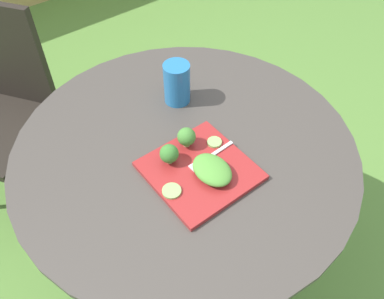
# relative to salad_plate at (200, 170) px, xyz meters

# --- Properties ---
(ground_plane) EXTENTS (12.00, 12.00, 0.00)m
(ground_plane) POSITION_rel_salad_plate_xyz_m (0.03, 0.10, -0.76)
(ground_plane) COLOR #568438
(patio_table) EXTENTS (1.01, 1.01, 0.75)m
(patio_table) POSITION_rel_salad_plate_xyz_m (0.03, 0.10, -0.24)
(patio_table) COLOR #423D38
(patio_table) RESTS_ON ground_plane
(salad_plate) EXTENTS (0.27, 0.27, 0.01)m
(salad_plate) POSITION_rel_salad_plate_xyz_m (0.00, 0.00, 0.00)
(salad_plate) COLOR maroon
(salad_plate) RESTS_ON patio_table
(drinking_glass) EXTENTS (0.08, 0.08, 0.14)m
(drinking_glass) POSITION_rel_salad_plate_xyz_m (0.13, 0.28, 0.05)
(drinking_glass) COLOR #236BA8
(drinking_glass) RESTS_ON patio_table
(fork) EXTENTS (0.15, 0.03, 0.00)m
(fork) POSITION_rel_salad_plate_xyz_m (0.04, 0.02, 0.01)
(fork) COLOR silver
(fork) RESTS_ON salad_plate
(lettuce_mound) EXTENTS (0.09, 0.12, 0.04)m
(lettuce_mound) POSITION_rel_salad_plate_xyz_m (0.01, -0.03, 0.03)
(lettuce_mound) COLOR #519338
(lettuce_mound) RESTS_ON salad_plate
(broccoli_floret_0) EXTENTS (0.05, 0.05, 0.06)m
(broccoli_floret_0) POSITION_rel_salad_plate_xyz_m (-0.05, 0.07, 0.04)
(broccoli_floret_0) COLOR #99B770
(broccoli_floret_0) RESTS_ON salad_plate
(broccoli_floret_1) EXTENTS (0.05, 0.05, 0.06)m
(broccoli_floret_1) POSITION_rel_salad_plate_xyz_m (0.02, 0.09, 0.04)
(broccoli_floret_1) COLOR #99B770
(broccoli_floret_1) RESTS_ON salad_plate
(cucumber_slice_0) EXTENTS (0.05, 0.05, 0.01)m
(cucumber_slice_0) POSITION_rel_salad_plate_xyz_m (-0.11, -0.01, 0.01)
(cucumber_slice_0) COLOR #8EB766
(cucumber_slice_0) RESTS_ON salad_plate
(cucumber_slice_1) EXTENTS (0.04, 0.04, 0.01)m
(cucumber_slice_1) POSITION_rel_salad_plate_xyz_m (0.09, 0.05, 0.01)
(cucumber_slice_1) COLOR #8EB766
(cucumber_slice_1) RESTS_ON salad_plate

